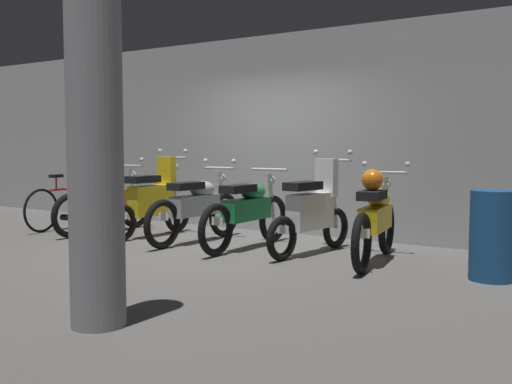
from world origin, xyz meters
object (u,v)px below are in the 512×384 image
motorbike_slot_2 (196,207)px  bicycle (67,206)px  motorbike_slot_3 (248,211)px  motorbike_slot_5 (376,217)px  support_pillar (95,122)px  motorbike_slot_1 (153,201)px  motorbike_slot_4 (312,211)px  motorbike_slot_0 (106,201)px  trash_bin (493,236)px

motorbike_slot_2 → bicycle: (-2.62, -0.09, -0.13)m
motorbike_slot_3 → motorbike_slot_5: (1.76, 0.02, 0.04)m
motorbike_slot_2 → support_pillar: size_ratio=0.64×
motorbike_slot_1 → motorbike_slot_4: (2.65, 0.04, 0.00)m
motorbike_slot_0 → motorbike_slot_5: size_ratio=1.01×
motorbike_slot_5 → bicycle: size_ratio=1.12×
motorbike_slot_3 → bicycle: motorbike_slot_3 is taller
motorbike_slot_1 → bicycle: size_ratio=0.97×
motorbike_slot_4 → bicycle: bearing=-177.5°
motorbike_slot_2 → support_pillar: bearing=-61.5°
motorbike_slot_5 → bicycle: motorbike_slot_5 is taller
motorbike_slot_2 → motorbike_slot_4: 1.77m
motorbike_slot_3 → motorbike_slot_4: (0.89, 0.13, 0.04)m
motorbike_slot_4 → motorbike_slot_5: 0.88m
motorbike_slot_2 → motorbike_slot_3: 0.88m
motorbike_slot_5 → trash_bin: (1.32, -0.21, -0.08)m
support_pillar → motorbike_slot_0: bearing=136.9°
trash_bin → motorbike_slot_5: bearing=171.1°
motorbike_slot_3 → support_pillar: 3.69m
bicycle → support_pillar: bearing=-36.7°
motorbike_slot_2 → motorbike_slot_4: bearing=3.3°
motorbike_slot_2 → support_pillar: (1.86, -3.43, 1.02)m
motorbike_slot_2 → support_pillar: 4.04m
bicycle → motorbike_slot_5: bearing=1.0°
motorbike_slot_1 → motorbike_slot_3: motorbike_slot_1 is taller
motorbike_slot_1 → bicycle: bearing=-174.8°
motorbike_slot_2 → bicycle: bearing=-178.0°
motorbike_slot_2 → motorbike_slot_4: size_ratio=1.16×
motorbike_slot_4 → trash_bin: bearing=-8.1°
bicycle → motorbike_slot_4: bearing=2.5°
motorbike_slot_4 → motorbike_slot_3: bearing=-171.8°
motorbike_slot_5 → motorbike_slot_0: bearing=-179.5°
motorbike_slot_2 → motorbike_slot_1: bearing=175.7°
motorbike_slot_3 → trash_bin: bearing=-3.4°
motorbike_slot_1 → support_pillar: size_ratio=0.56×
support_pillar → trash_bin: bearing=56.9°
support_pillar → motorbike_slot_5: bearing=77.2°
support_pillar → motorbike_slot_4: bearing=91.6°
motorbike_slot_0 → motorbike_slot_3: size_ratio=1.00×
motorbike_slot_1 → motorbike_slot_4: size_ratio=1.00×
motorbike_slot_4 → bicycle: motorbike_slot_4 is taller
motorbike_slot_5 → motorbike_slot_2: bearing=179.9°
motorbike_slot_4 → trash_bin: motorbike_slot_4 is taller
support_pillar → trash_bin: 3.99m
motorbike_slot_1 → motorbike_slot_2: (0.88, -0.07, -0.04)m
motorbike_slot_0 → motorbike_slot_5: same height
trash_bin → bicycle: bearing=179.0°
motorbike_slot_5 → support_pillar: 3.65m
bicycle → trash_bin: bearing=-1.0°
motorbike_slot_4 → motorbike_slot_2: bearing=-176.7°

